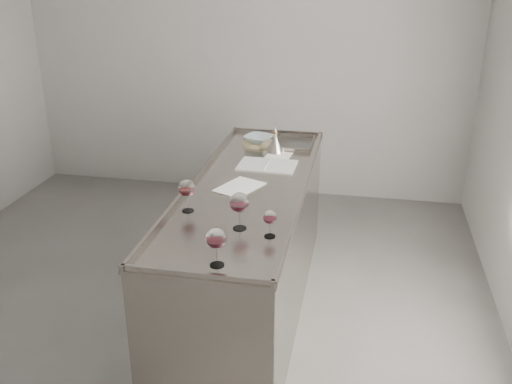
% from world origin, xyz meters
% --- Properties ---
extents(room_shell, '(4.54, 5.04, 2.84)m').
position_xyz_m(room_shell, '(0.00, 0.00, 1.40)').
color(room_shell, '#575451').
rests_on(room_shell, ground).
extents(counter, '(0.77, 2.42, 0.97)m').
position_xyz_m(counter, '(0.50, 0.30, 0.47)').
color(counter, gray).
rests_on(counter, ground).
extents(wine_glass_left, '(0.10, 0.10, 0.20)m').
position_xyz_m(wine_glass_left, '(0.23, -0.17, 1.08)').
color(wine_glass_left, white).
rests_on(wine_glass_left, counter).
extents(wine_glass_middle, '(0.11, 0.11, 0.21)m').
position_xyz_m(wine_glass_middle, '(0.59, -0.34, 1.09)').
color(wine_glass_middle, white).
rests_on(wine_glass_middle, counter).
extents(wine_glass_right, '(0.10, 0.10, 0.20)m').
position_xyz_m(wine_glass_right, '(0.57, -0.76, 1.08)').
color(wine_glass_right, white).
rests_on(wine_glass_right, counter).
extents(wine_glass_small, '(0.08, 0.08, 0.15)m').
position_xyz_m(wine_glass_small, '(0.77, -0.41, 1.05)').
color(wine_glass_small, white).
rests_on(wine_glass_small, counter).
extents(notebook, '(0.41, 0.29, 0.02)m').
position_xyz_m(notebook, '(0.56, 0.68, 0.95)').
color(notebook, silver).
rests_on(notebook, counter).
extents(loose_paper_top, '(0.21, 0.28, 0.00)m').
position_xyz_m(loose_paper_top, '(0.60, 0.88, 0.94)').
color(loose_paper_top, white).
rests_on(loose_paper_top, counter).
extents(loose_paper_under, '(0.33, 0.38, 0.00)m').
position_xyz_m(loose_paper_under, '(0.45, 0.24, 0.94)').
color(loose_paper_under, white).
rests_on(loose_paper_under, counter).
extents(trivet, '(0.25, 0.25, 0.02)m').
position_xyz_m(trivet, '(0.40, 1.17, 0.95)').
color(trivet, '#D4C089').
rests_on(trivet, counter).
extents(ceramic_bowl, '(0.27, 0.27, 0.05)m').
position_xyz_m(ceramic_bowl, '(0.40, 1.17, 0.99)').
color(ceramic_bowl, '#95A7AE').
rests_on(ceramic_bowl, trivet).
extents(wine_funnel, '(0.14, 0.14, 0.20)m').
position_xyz_m(wine_funnel, '(0.56, 1.00, 1.00)').
color(wine_funnel, '#ABA299').
rests_on(wine_funnel, counter).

